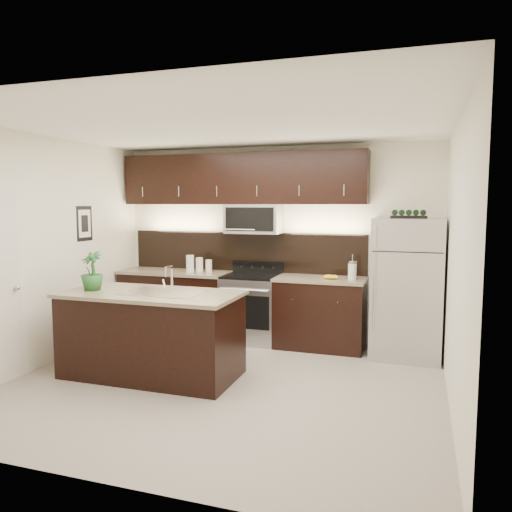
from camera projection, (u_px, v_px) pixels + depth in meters
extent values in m
plane|color=gray|center=(223.00, 385.00, 5.28)|extent=(4.50, 4.50, 0.00)
cube|color=silver|center=(275.00, 243.00, 7.03)|extent=(4.50, 0.02, 2.70)
cube|color=silver|center=(106.00, 290.00, 3.25)|extent=(4.50, 0.02, 2.70)
cube|color=silver|center=(44.00, 252.00, 5.84)|extent=(0.02, 4.00, 2.70)
cube|color=silver|center=(456.00, 267.00, 4.44)|extent=(0.02, 4.00, 2.70)
cube|color=white|center=(221.00, 124.00, 5.00)|extent=(4.50, 4.00, 0.02)
sphere|color=silver|center=(17.00, 288.00, 5.41)|extent=(0.06, 0.06, 0.06)
cube|color=black|center=(85.00, 224.00, 6.51)|extent=(0.01, 0.32, 0.46)
cube|color=white|center=(85.00, 224.00, 6.51)|extent=(0.00, 0.24, 0.36)
cube|color=black|center=(176.00, 304.00, 7.27)|extent=(1.57, 0.62, 0.90)
cube|color=black|center=(320.00, 314.00, 6.61)|extent=(1.16, 0.62, 0.90)
cube|color=#B2B2B7|center=(252.00, 309.00, 6.91)|extent=(0.76, 0.62, 0.90)
cube|color=black|center=(252.00, 276.00, 6.86)|extent=(0.76, 0.60, 0.03)
cube|color=tan|center=(176.00, 272.00, 7.22)|extent=(1.59, 0.65, 0.04)
cube|color=tan|center=(321.00, 279.00, 6.56)|extent=(1.18, 0.65, 0.04)
cube|color=black|center=(245.00, 252.00, 7.17)|extent=(3.49, 0.02, 0.56)
cube|color=#B2B2B7|center=(254.00, 219.00, 6.88)|extent=(0.76, 0.40, 0.40)
cube|color=black|center=(241.00, 179.00, 6.92)|extent=(3.49, 0.33, 0.70)
cube|color=black|center=(152.00, 336.00, 5.53)|extent=(1.90, 0.90, 0.90)
cube|color=tan|center=(151.00, 294.00, 5.48)|extent=(1.96, 0.96, 0.04)
cube|color=silver|center=(163.00, 292.00, 5.43)|extent=(0.84, 0.50, 0.01)
cylinder|color=silver|center=(172.00, 279.00, 5.61)|extent=(0.03, 0.03, 0.24)
cylinder|color=silver|center=(169.00, 267.00, 5.53)|extent=(0.02, 0.14, 0.02)
cylinder|color=silver|center=(166.00, 272.00, 5.47)|extent=(0.02, 0.02, 0.10)
cube|color=#B2B2B7|center=(407.00, 288.00, 6.17)|extent=(0.84, 0.75, 1.73)
cube|color=black|center=(409.00, 217.00, 6.08)|extent=(0.43, 0.26, 0.03)
cylinder|color=black|center=(395.00, 213.00, 6.12)|extent=(0.07, 0.24, 0.07)
cylinder|color=black|center=(402.00, 213.00, 6.10)|extent=(0.07, 0.24, 0.07)
cylinder|color=black|center=(409.00, 213.00, 6.07)|extent=(0.07, 0.24, 0.07)
cylinder|color=black|center=(416.00, 213.00, 6.05)|extent=(0.07, 0.24, 0.07)
cylinder|color=black|center=(423.00, 213.00, 6.02)|extent=(0.07, 0.24, 0.07)
imported|color=#235723|center=(92.00, 271.00, 5.58)|extent=(0.27, 0.27, 0.44)
cylinder|color=silver|center=(190.00, 264.00, 7.08)|extent=(0.11, 0.11, 0.24)
cylinder|color=silver|center=(199.00, 265.00, 7.09)|extent=(0.10, 0.10, 0.20)
cylinder|color=silver|center=(209.00, 266.00, 7.10)|extent=(0.09, 0.09, 0.17)
cylinder|color=silver|center=(352.00, 272.00, 6.37)|extent=(0.11, 0.11, 0.21)
cylinder|color=silver|center=(352.00, 262.00, 6.36)|extent=(0.11, 0.11, 0.02)
cylinder|color=silver|center=(352.00, 258.00, 6.35)|extent=(0.01, 0.01, 0.08)
ellipsoid|color=yellow|center=(327.00, 277.00, 6.45)|extent=(0.20, 0.15, 0.06)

